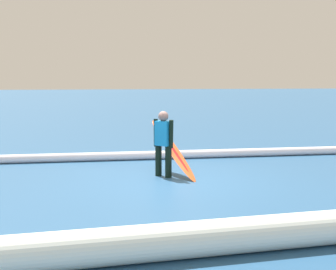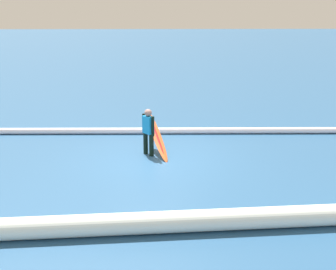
% 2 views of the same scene
% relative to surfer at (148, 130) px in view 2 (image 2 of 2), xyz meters
% --- Properties ---
extents(ground_plane, '(184.20, 184.20, 0.00)m').
position_rel_surfer_xyz_m(ground_plane, '(-0.12, 0.39, -0.79)').
color(ground_plane, '#28547F').
extents(surfer, '(0.37, 0.46, 1.42)m').
position_rel_surfer_xyz_m(surfer, '(0.00, 0.00, 0.00)').
color(surfer, black).
rests_on(surfer, ground_plane).
extents(surfboard, '(0.84, 1.90, 1.16)m').
position_rel_surfer_xyz_m(surfboard, '(-0.24, -0.20, -0.23)').
color(surfboard, '#E55926').
rests_on(surfboard, ground_plane).
extents(wave_crest_foreground, '(15.45, 0.57, 0.22)m').
position_rel_surfer_xyz_m(wave_crest_foreground, '(1.02, -2.31, -0.68)').
color(wave_crest_foreground, white).
rests_on(wave_crest_foreground, ground_plane).
extents(wave_crest_midground, '(22.44, 1.78, 0.44)m').
position_rel_surfer_xyz_m(wave_crest_midground, '(-0.94, 4.67, -0.58)').
color(wave_crest_midground, white).
rests_on(wave_crest_midground, ground_plane).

